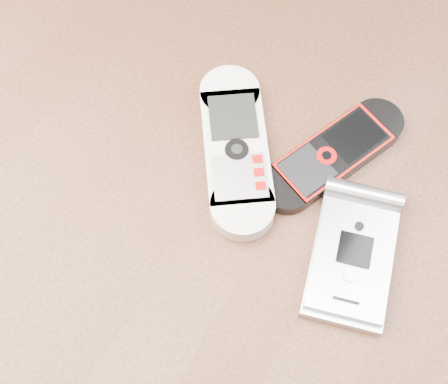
{
  "coord_description": "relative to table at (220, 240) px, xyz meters",
  "views": [
    {
      "loc": [
        0.12,
        -0.18,
        1.21
      ],
      "look_at": [
        0.01,
        0.0,
        0.76
      ],
      "focal_mm": 50.0,
      "sensor_mm": 36.0,
      "label": 1
    }
  ],
  "objects": [
    {
      "name": "ground",
      "position": [
        0.0,
        0.0,
        -0.64
      ],
      "size": [
        4.0,
        4.0,
        0.0
      ],
      "primitive_type": "plane",
      "color": "#472B19",
      "rests_on": "ground"
    },
    {
      "name": "table",
      "position": [
        0.0,
        0.0,
        0.0
      ],
      "size": [
        1.2,
        0.8,
        0.75
      ],
      "color": "black",
      "rests_on": "ground"
    },
    {
      "name": "nokia_white",
      "position": [
        -0.01,
        0.04,
        0.11
      ],
      "size": [
        0.14,
        0.16,
        0.02
      ],
      "primitive_type": "cube",
      "rotation": [
        0.0,
        0.0,
        0.67
      ],
      "color": "beige",
      "rests_on": "table"
    },
    {
      "name": "nokia_black_red",
      "position": [
        0.06,
        0.08,
        0.11
      ],
      "size": [
        0.09,
        0.15,
        0.01
      ],
      "primitive_type": "cube",
      "rotation": [
        0.0,
        0.0,
        -0.34
      ],
      "color": "black",
      "rests_on": "table"
    },
    {
      "name": "motorola_razr",
      "position": [
        0.12,
        0.01,
        0.11
      ],
      "size": [
        0.1,
        0.13,
        0.02
      ],
      "primitive_type": "cube",
      "rotation": [
        0.0,
        0.0,
        0.32
      ],
      "color": "silver",
      "rests_on": "table"
    }
  ]
}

